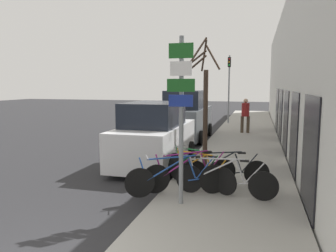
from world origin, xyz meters
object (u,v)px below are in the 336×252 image
bicycle_2 (191,173)px  bicycle_3 (200,172)px  street_tree (204,105)px  traffic_light (229,80)px  bicycle_0 (177,179)px  parked_car_1 (186,117)px  bicycle_4 (225,171)px  parked_car_0 (155,137)px  signpost (181,110)px  pedestrian_near (245,113)px  bicycle_1 (225,180)px  bicycle_5 (195,166)px

bicycle_2 → bicycle_3: size_ratio=1.08×
street_tree → traffic_light: 12.06m
bicycle_0 → bicycle_3: bicycle_0 is taller
parked_car_1 → bicycle_4: bearing=-70.5°
bicycle_0 → street_tree: bearing=-26.8°
parked_car_0 → street_tree: bearing=-0.5°
bicycle_2 → parked_car_0: 3.24m
bicycle_0 → parked_car_1: bearing=-14.0°
signpost → bicycle_2: size_ratio=1.72×
bicycle_4 → pedestrian_near: bearing=-13.8°
parked_car_0 → traffic_light: bearing=83.4°
parked_car_1 → traffic_light: (1.50, 6.51, 1.93)m
bicycle_1 → parked_car_1: 8.92m
bicycle_3 → bicycle_5: bicycle_3 is taller
bicycle_0 → traffic_light: size_ratio=0.49×
bicycle_0 → bicycle_5: 1.41m
bicycle_2 → parked_car_0: (-1.78, 2.67, 0.42)m
bicycle_1 → parked_car_0: parked_car_0 is taller
bicycle_4 → street_tree: (-0.90, 2.08, 1.53)m
bicycle_1 → parked_car_0: bearing=45.5°
bicycle_5 → pedestrian_near: size_ratio=1.00×
bicycle_0 → street_tree: 3.53m
bicycle_5 → pedestrian_near: bearing=26.8°
pedestrian_near → bicycle_1: bearing=82.3°
bicycle_5 → traffic_light: traffic_light is taller
bicycle_4 → bicycle_5: size_ratio=1.19×
bicycle_1 → bicycle_3: 0.86m
bicycle_2 → parked_car_1: size_ratio=0.45×
bicycle_3 → signpost: bearing=-156.3°
bicycle_1 → traffic_light: bearing=8.7°
bicycle_0 → parked_car_0: (-1.57, 3.20, 0.42)m
bicycle_0 → parked_car_1: size_ratio=0.48×
street_tree → bicycle_2: bearing=-87.5°
bicycle_1 → bicycle_2: (-0.86, 0.30, 0.01)m
bicycle_2 → bicycle_5: (-0.05, 0.87, -0.04)m
signpost → bicycle_3: bearing=81.2°
bicycle_4 → pedestrian_near: (0.10, 9.68, 0.68)m
bicycle_4 → street_tree: bearing=10.1°
bicycle_4 → bicycle_1: bearing=171.9°
signpost → bicycle_5: size_ratio=1.94×
parked_car_0 → bicycle_2: bearing=-56.3°
bicycle_0 → parked_car_0: bearing=1.1°
bicycle_1 → signpost: bearing=132.9°
bicycle_4 → bicycle_2: bearing=113.1°
traffic_light → bicycle_0: bearing=-89.3°
bicycle_3 → traffic_light: 14.67m
bicycle_2 → pedestrian_near: size_ratio=1.13×
traffic_light → street_tree: bearing=-88.6°
bicycle_0 → bicycle_2: bearing=-47.0°
bicycle_3 → bicycle_5: bearing=52.1°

